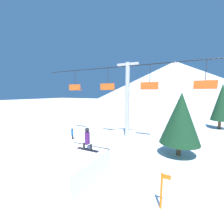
# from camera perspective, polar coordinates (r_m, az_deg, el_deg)

# --- Properties ---
(ground_plane) EXTENTS (220.00, 220.00, 0.00)m
(ground_plane) POSITION_cam_1_polar(r_m,az_deg,el_deg) (10.20, -20.97, -22.79)
(ground_plane) COLOR white
(mountain_ridge) EXTENTS (88.47, 88.47, 21.06)m
(mountain_ridge) POSITION_cam_1_polar(r_m,az_deg,el_deg) (85.15, 22.55, 10.42)
(mountain_ridge) COLOR silver
(mountain_ridge) RESTS_ON ground_plane
(snow_ramp) EXTENTS (2.69, 3.40, 1.72)m
(snow_ramp) POSITION_cam_1_polar(r_m,az_deg,el_deg) (8.99, -14.55, -20.63)
(snow_ramp) COLOR white
(snow_ramp) RESTS_ON ground_plane
(snowboarder) EXTENTS (1.45, 0.29, 1.34)m
(snowboarder) POSITION_cam_1_polar(r_m,az_deg,el_deg) (8.92, -9.41, -10.06)
(snowboarder) COLOR black
(snowboarder) RESTS_ON snow_ramp
(chairlift) EXTENTS (22.57, 0.46, 8.27)m
(chairlift) POSITION_cam_1_polar(r_m,az_deg,el_deg) (16.52, 5.84, 6.90)
(chairlift) COLOR #B2B2B7
(chairlift) RESTS_ON ground_plane
(pine_tree_near) EXTENTS (3.09, 3.09, 5.10)m
(pine_tree_near) POSITION_cam_1_polar(r_m,az_deg,el_deg) (12.96, 24.65, -2.17)
(pine_tree_near) COLOR #4C3823
(pine_tree_near) RESTS_ON ground_plane
(pine_tree_far) EXTENTS (2.41, 2.41, 6.38)m
(pine_tree_far) POSITION_cam_1_polar(r_m,az_deg,el_deg) (25.65, 36.24, 3.07)
(pine_tree_far) COLOR #4C3823
(pine_tree_far) RESTS_ON ground_plane
(trail_marker) EXTENTS (0.41, 0.10, 1.64)m
(trail_marker) POSITION_cam_1_polar(r_m,az_deg,el_deg) (7.59, 18.41, -26.31)
(trail_marker) COLOR orange
(trail_marker) RESTS_ON ground_plane
(distant_skier) EXTENTS (0.24, 0.24, 1.23)m
(distant_skier) POSITION_cam_1_polar(r_m,az_deg,el_deg) (17.03, -14.89, -7.82)
(distant_skier) COLOR black
(distant_skier) RESTS_ON ground_plane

